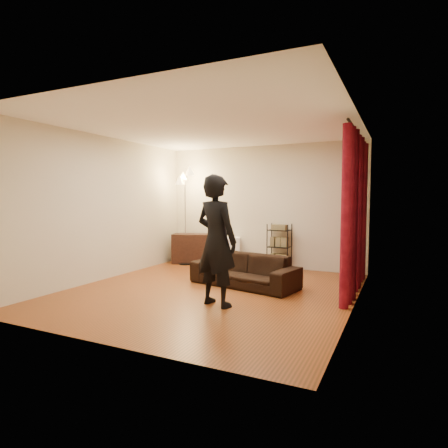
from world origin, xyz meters
The scene contains 14 objects.
floor centered at (0.00, 0.00, 0.00)m, with size 5.00×5.00×0.00m, color brown.
ceiling centered at (0.00, 0.00, 2.70)m, with size 5.00×5.00×0.00m, color white.
wall_back centered at (0.00, 2.50, 1.35)m, with size 5.00×5.00×0.00m, color beige.
wall_front centered at (0.00, -2.50, 1.35)m, with size 5.00×5.00×0.00m, color beige.
wall_left centered at (-2.25, 0.00, 1.35)m, with size 5.00×5.00×0.00m, color beige.
wall_right centered at (2.25, 0.00, 1.35)m, with size 5.00×5.00×0.00m, color beige.
curtain_rod centered at (2.15, 1.12, 2.58)m, with size 0.04×0.04×2.65m, color black.
curtain centered at (2.13, 1.12, 1.28)m, with size 0.22×2.65×2.55m, color maroon, non-canonical shape.
sofa centered at (0.36, 0.57, 0.28)m, with size 1.90×0.74×0.56m, color black.
person centered at (0.46, -0.70, 0.94)m, with size 0.68×0.45×1.87m, color black.
media_cabinet centered at (-1.49, 2.23, 0.35)m, with size 1.19×0.45×0.70m, color black.
storage_boxes centered at (-0.66, 2.31, 0.32)m, with size 0.39×0.31×0.65m, color white, non-canonical shape.
wire_shelf centered at (0.48, 2.28, 0.49)m, with size 0.45×0.31×0.99m, color black, non-canonical shape.
floor_lamp centered at (-1.70, 1.99, 1.09)m, with size 0.39×0.39×2.17m, color silver, non-canonical shape.
Camera 1 is at (2.83, -5.43, 1.54)m, focal length 30.00 mm.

